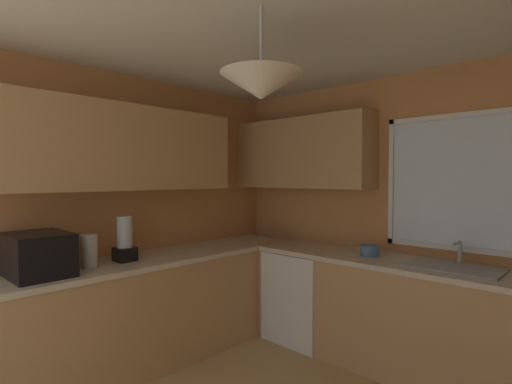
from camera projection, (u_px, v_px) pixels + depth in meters
name	position (u px, v px, depth m)	size (l,w,h in m)	color
room_shell	(266.00, 157.00, 2.62)	(3.67, 3.79, 2.52)	#C6844C
counter_run_left	(128.00, 315.00, 3.10)	(0.65, 3.40, 0.89)	tan
counter_run_back	(411.00, 318.00, 3.05)	(2.76, 0.65, 0.89)	tan
dishwasher	(305.00, 295.00, 3.73)	(0.60, 0.60, 0.84)	white
microwave	(38.00, 254.00, 2.61)	(0.48, 0.36, 0.29)	black
kettle	(89.00, 251.00, 2.85)	(0.12, 0.12, 0.25)	#B7B7BC
sink_assembly	(453.00, 267.00, 2.83)	(0.64, 0.40, 0.19)	#9EA0A5
bowl	(370.00, 250.00, 3.28)	(0.16, 0.16, 0.09)	#4C7099
blender_appliance	(125.00, 241.00, 3.07)	(0.15, 0.15, 0.36)	black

